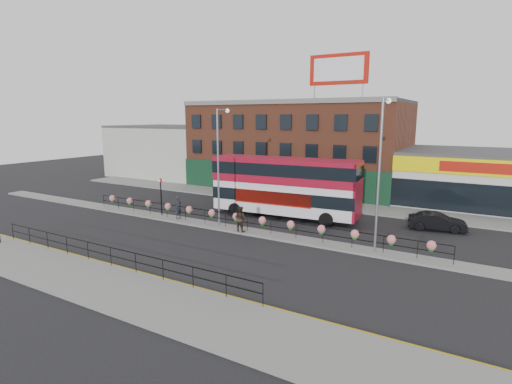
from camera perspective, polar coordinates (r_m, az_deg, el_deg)
The scene contains 19 objects.
ground at distance 30.71m, azimuth -2.83°, elevation -5.49°, with size 120.00×120.00×0.00m, color black.
south_pavement at distance 22.22m, azimuth -20.38°, elevation -12.46°, with size 60.00×4.00×0.15m, color slate.
north_pavement at distance 40.97m, azimuth 6.36°, elevation -1.31°, with size 60.00×4.00×0.15m, color slate.
median at distance 30.69m, azimuth -2.83°, elevation -5.36°, with size 60.00×1.60×0.15m, color slate.
yellow_line_inner at distance 23.63m, azimuth -16.01°, elevation -10.96°, with size 60.00×0.10×0.01m, color gold.
yellow_line_outer at distance 23.52m, azimuth -16.33°, elevation -11.08°, with size 60.00×0.10×0.01m, color gold.
brick_building at distance 49.10m, azimuth 5.99°, elevation 6.65°, with size 25.00×12.21×10.30m.
supermarket at distance 44.98m, azimuth 29.79°, elevation 1.74°, with size 15.00×12.25×5.30m.
warehouse_west at distance 60.44m, azimuth -11.89°, elevation 5.83°, with size 15.50×12.00×7.30m.
billboard at distance 42.20m, azimuth 11.71°, elevation 16.79°, with size 6.00×0.29×4.40m.
median_railing at distance 30.44m, azimuth -2.85°, elevation -3.60°, with size 30.04×0.56×1.23m.
south_railing at distance 24.49m, azimuth -20.08°, elevation -8.05°, with size 20.04×0.05×1.12m.
double_decker_bus at distance 34.09m, azimuth 4.21°, elevation 1.54°, with size 12.83×3.93×5.12m.
car at distance 33.48m, azimuth 24.45°, elevation -3.88°, with size 4.35×2.15×1.37m, color black.
pedestrian_a at distance 33.91m, azimuth -11.03°, elevation -2.22°, with size 0.46×0.69×1.88m, color #211F2A.
pedestrian_b at distance 29.68m, azimuth -2.28°, elevation -3.84°, with size 0.96×0.76×1.92m, color #30221C.
lamp_column_west at distance 30.91m, azimuth -5.20°, elevation 4.98°, with size 0.32×1.58×9.03m.
lamp_column_east at distance 25.65m, azimuth 17.37°, elevation 4.06°, with size 0.34×1.68×9.55m.
traffic_light_median at distance 35.34m, azimuth -13.46°, elevation 0.49°, with size 0.15×0.28×3.65m.
Camera 1 is at (16.14, -24.68, 8.57)m, focal length 28.00 mm.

